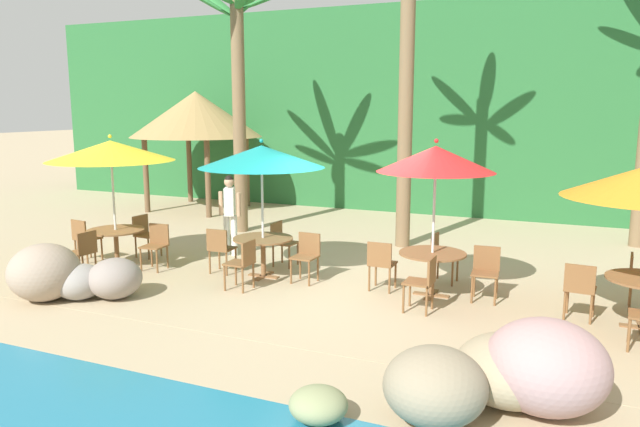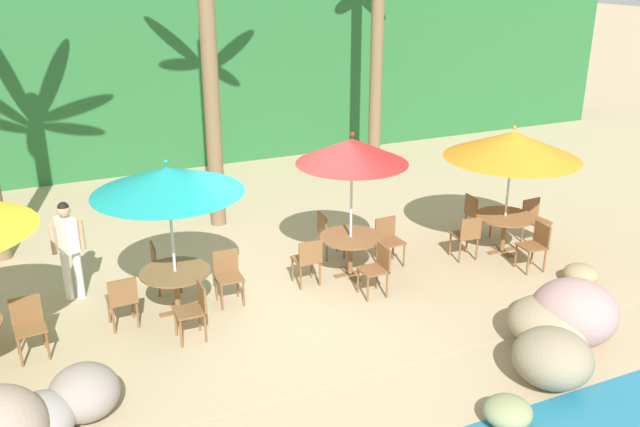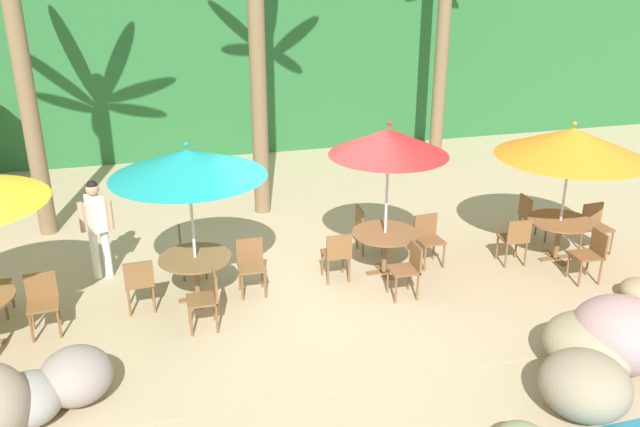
% 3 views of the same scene
% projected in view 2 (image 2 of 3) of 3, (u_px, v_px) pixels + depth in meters
% --- Properties ---
extents(ground_plane, '(120.00, 120.00, 0.00)m').
position_uv_depth(ground_plane, '(287.00, 296.00, 11.32)').
color(ground_plane, tan).
extents(terrace_deck, '(18.00, 5.20, 0.01)m').
position_uv_depth(terrace_deck, '(287.00, 296.00, 11.32)').
color(terrace_deck, tan).
rests_on(terrace_deck, ground).
extents(foliage_backdrop, '(28.00, 2.40, 6.00)m').
position_uv_depth(foliage_backdrop, '(159.00, 49.00, 17.91)').
color(foliage_backdrop, '#286633').
rests_on(foliage_backdrop, ground).
extents(rock_seawall, '(13.35, 3.12, 0.97)m').
position_uv_depth(rock_seawall, '(529.00, 312.00, 9.99)').
color(rock_seawall, tan).
rests_on(rock_seawall, ground).
extents(chair_yellow_seaward, '(0.46, 0.46, 0.87)m').
position_uv_depth(chair_yellow_seaward, '(28.00, 323.00, 9.49)').
color(chair_yellow_seaward, brown).
rests_on(chair_yellow_seaward, ground).
extents(umbrella_teal, '(2.27, 2.27, 2.54)m').
position_uv_depth(umbrella_teal, '(167.00, 180.00, 9.99)').
color(umbrella_teal, silver).
rests_on(umbrella_teal, ground).
extents(dining_table_teal, '(1.10, 1.10, 0.74)m').
position_uv_depth(dining_table_teal, '(176.00, 278.00, 10.56)').
color(dining_table_teal, brown).
rests_on(dining_table_teal, ground).
extents(chair_teal_seaward, '(0.43, 0.44, 0.87)m').
position_uv_depth(chair_teal_seaward, '(228.00, 273.00, 10.98)').
color(chair_teal_seaward, brown).
rests_on(chair_teal_seaward, ground).
extents(chair_teal_inland, '(0.44, 0.44, 0.87)m').
position_uv_depth(chair_teal_inland, '(161.00, 264.00, 11.30)').
color(chair_teal_inland, brown).
rests_on(chair_teal_inland, ground).
extents(chair_teal_left, '(0.44, 0.45, 0.87)m').
position_uv_depth(chair_teal_left, '(122.00, 298.00, 10.16)').
color(chair_teal_left, brown).
rests_on(chair_teal_left, ground).
extents(chair_teal_right, '(0.43, 0.42, 0.87)m').
position_uv_depth(chair_teal_right, '(195.00, 307.00, 9.91)').
color(chair_teal_right, brown).
rests_on(chair_teal_right, ground).
extents(umbrella_red, '(1.90, 1.90, 2.60)m').
position_uv_depth(umbrella_red, '(352.00, 151.00, 11.26)').
color(umbrella_red, silver).
rests_on(umbrella_red, ground).
extents(dining_table_red, '(1.10, 1.10, 0.74)m').
position_uv_depth(dining_table_red, '(350.00, 243.00, 11.86)').
color(dining_table_red, brown).
rests_on(dining_table_red, ground).
extents(chair_red_seaward, '(0.45, 0.45, 0.87)m').
position_uv_depth(chair_red_seaward, '(388.00, 238.00, 12.34)').
color(chair_red_seaward, brown).
rests_on(chair_red_seaward, ground).
extents(chair_red_inland, '(0.45, 0.44, 0.87)m').
position_uv_depth(chair_red_inland, '(328.00, 232.00, 12.60)').
color(chair_red_inland, brown).
rests_on(chair_red_inland, ground).
extents(chair_red_left, '(0.42, 0.43, 0.87)m').
position_uv_depth(chair_red_left, '(308.00, 259.00, 11.49)').
color(chair_red_left, brown).
rests_on(chair_red_left, ground).
extents(chair_red_right, '(0.43, 0.43, 0.87)m').
position_uv_depth(chair_red_right, '(378.00, 266.00, 11.20)').
color(chair_red_right, brown).
rests_on(chair_red_right, ground).
extents(umbrella_orange, '(2.47, 2.47, 2.47)m').
position_uv_depth(umbrella_orange, '(513.00, 145.00, 12.25)').
color(umbrella_orange, silver).
rests_on(umbrella_orange, ground).
extents(dining_table_orange, '(1.10, 1.10, 0.74)m').
position_uv_depth(dining_table_orange, '(505.00, 222.00, 12.79)').
color(dining_table_orange, brown).
rests_on(dining_table_orange, ground).
extents(chair_orange_seaward, '(0.45, 0.45, 0.87)m').
position_uv_depth(chair_orange_seaward, '(534.00, 218.00, 13.27)').
color(chair_orange_seaward, brown).
rests_on(chair_orange_seaward, ground).
extents(chair_orange_inland, '(0.45, 0.45, 0.87)m').
position_uv_depth(chair_orange_inland, '(475.00, 213.00, 13.54)').
color(chair_orange_inland, brown).
rests_on(chair_orange_inland, ground).
extents(chair_orange_left, '(0.46, 0.46, 0.87)m').
position_uv_depth(chair_orange_left, '(467.00, 234.00, 12.48)').
color(chair_orange_left, brown).
rests_on(chair_orange_left, ground).
extents(chair_orange_right, '(0.46, 0.45, 0.87)m').
position_uv_depth(chair_orange_right, '(536.00, 243.00, 12.11)').
color(chair_orange_right, brown).
rests_on(chair_orange_right, ground).
extents(palm_tree_second, '(2.86, 2.90, 7.16)m').
position_uv_depth(palm_tree_second, '(206.00, 0.00, 12.75)').
color(palm_tree_second, brown).
rests_on(palm_tree_second, ground).
extents(waiter_in_white, '(0.52, 0.39, 1.70)m').
position_uv_depth(waiter_in_white, '(68.00, 244.00, 10.89)').
color(waiter_in_white, white).
rests_on(waiter_in_white, ground).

